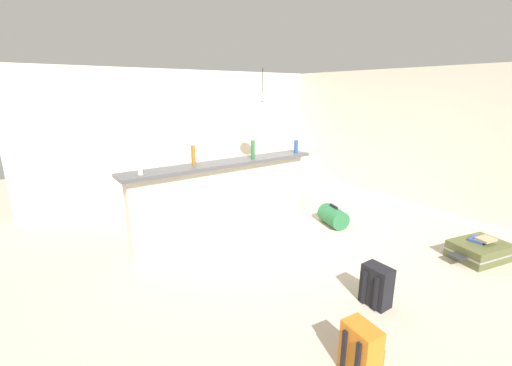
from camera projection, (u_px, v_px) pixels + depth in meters
ground_plane at (285, 236)px, 5.05m from camera, size 13.00×13.00×0.05m
wall_back at (192, 132)px, 7.09m from camera, size 6.60×0.10×2.50m
wall_right at (393, 134)px, 6.67m from camera, size 0.10×6.00×2.50m
partition_half_wall at (225, 200)px, 4.93m from camera, size 2.80×0.20×1.06m
bar_countertop at (224, 163)px, 4.78m from camera, size 2.96×0.40×0.05m
bottle_white at (140, 165)px, 4.00m from camera, size 0.06×0.06×0.23m
bottle_amber at (193, 155)px, 4.53m from camera, size 0.06×0.06×0.27m
bottle_green at (253, 150)px, 4.90m from camera, size 0.06×0.06×0.28m
bottle_blue at (296, 146)px, 5.41m from camera, size 0.07×0.07×0.21m
dining_table at (265, 164)px, 6.79m from camera, size 1.10×0.80×0.74m
dining_chair_near_partition at (282, 176)px, 6.37m from camera, size 0.45×0.45×0.93m
pendant_lamp at (263, 96)px, 6.40m from camera, size 0.34×0.34×0.63m
suitcase_flat_olive at (479, 251)px, 4.30m from camera, size 0.88×0.64×0.22m
duffel_bag_green at (333, 216)px, 5.35m from camera, size 0.42×0.55×0.34m
backpack_black at (377, 286)px, 3.36m from camera, size 0.26×0.28×0.42m
backpack_orange at (361, 351)px, 2.52m from camera, size 0.27×0.30×0.42m
book_stack at (482, 239)px, 4.29m from camera, size 0.26×0.27×0.06m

